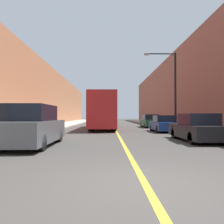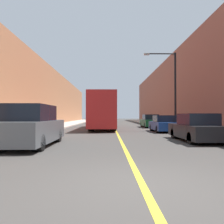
# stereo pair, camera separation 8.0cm
# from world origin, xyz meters

# --- Properties ---
(ground_plane) EXTENTS (200.00, 200.00, 0.00)m
(ground_plane) POSITION_xyz_m (0.00, 0.00, 0.00)
(ground_plane) COLOR #3F3D3A
(sidewalk_left) EXTENTS (3.86, 72.00, 0.15)m
(sidewalk_left) POSITION_xyz_m (-7.35, 30.00, 0.08)
(sidewalk_left) COLOR #B2AA9E
(sidewalk_left) RESTS_ON ground
(sidewalk_right) EXTENTS (3.86, 72.00, 0.15)m
(sidewalk_right) POSITION_xyz_m (7.35, 30.00, 0.08)
(sidewalk_right) COLOR #B2AA9E
(sidewalk_right) RESTS_ON ground
(building_row_left) EXTENTS (4.00, 72.00, 8.82)m
(building_row_left) POSITION_xyz_m (-11.28, 30.00, 4.41)
(building_row_left) COLOR #B2724C
(building_row_left) RESTS_ON ground
(building_row_right) EXTENTS (4.00, 72.00, 11.22)m
(building_row_right) POSITION_xyz_m (11.28, 30.00, 5.61)
(building_row_right) COLOR brown
(building_row_right) RESTS_ON ground
(road_center_line) EXTENTS (0.16, 72.00, 0.01)m
(road_center_line) POSITION_xyz_m (0.00, 30.00, 0.00)
(road_center_line) COLOR gold
(road_center_line) RESTS_ON ground
(bus) EXTENTS (2.55, 11.66, 3.56)m
(bus) POSITION_xyz_m (-1.27, 19.00, 1.90)
(bus) COLOR #AD1E1E
(bus) RESTS_ON ground
(parked_suv_left) EXTENTS (1.89, 4.98, 1.92)m
(parked_suv_left) POSITION_xyz_m (-4.25, 5.71, 0.89)
(parked_suv_left) COLOR #51565B
(parked_suv_left) RESTS_ON ground
(car_right_near) EXTENTS (1.85, 4.57, 1.53)m
(car_right_near) POSITION_xyz_m (4.19, 7.53, 0.69)
(car_right_near) COLOR black
(car_right_near) RESTS_ON ground
(car_right_mid) EXTENTS (1.84, 4.27, 1.45)m
(car_right_mid) POSITION_xyz_m (4.14, 14.54, 0.66)
(car_right_mid) COLOR navy
(car_right_mid) RESTS_ON ground
(car_right_far) EXTENTS (1.83, 4.59, 1.56)m
(car_right_far) POSITION_xyz_m (4.34, 21.73, 0.70)
(car_right_far) COLOR #145128
(car_right_far) RESTS_ON ground
(street_lamp_right) EXTENTS (3.11, 0.24, 7.33)m
(street_lamp_right) POSITION_xyz_m (5.42, 16.26, 4.41)
(street_lamp_right) COLOR black
(street_lamp_right) RESTS_ON sidewalk_right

